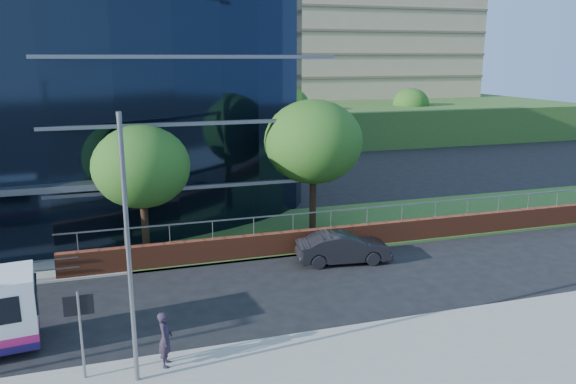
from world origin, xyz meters
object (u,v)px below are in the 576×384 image
object	(u,v)px
tree_far_d	(313,142)
tree_dist_e	(288,106)
parked_car	(343,248)
pedestrian	(165,339)
tree_dist_f	(411,104)
streetlight_east	(128,244)
street_sign	(80,317)
tree_far_c	(141,167)

from	to	relation	value
tree_far_d	tree_dist_e	size ratio (longest dim) A/B	1.14
parked_car	tree_dist_e	bearing A→B (deg)	-5.51
pedestrian	tree_dist_e	bearing A→B (deg)	-10.10
tree_dist_f	tree_dist_e	bearing A→B (deg)	-172.87
streetlight_east	pedestrian	world-z (taller)	streetlight_east
tree_far_d	streetlight_east	distance (m)	15.77
tree_far_d	tree_dist_e	distance (m)	31.06
street_sign	tree_dist_f	xyz separation A→B (m)	(35.50, 43.59, 2.06)
street_sign	tree_dist_e	size ratio (longest dim) A/B	0.43
tree_far_c	tree_dist_e	distance (m)	35.36
street_sign	tree_dist_f	bearing A→B (deg)	50.84
tree_far_d	parked_car	distance (m)	6.33
tree_far_c	streetlight_east	world-z (taller)	streetlight_east
tree_dist_e	pedestrian	xyz separation A→B (m)	(-17.08, -41.61, -3.49)
tree_dist_e	streetlight_east	world-z (taller)	streetlight_east
tree_dist_f	parked_car	distance (m)	43.86
street_sign	tree_far_c	bearing A→B (deg)	76.71
tree_dist_e	parked_car	bearing A→B (deg)	-103.17
streetlight_east	pedestrian	xyz separation A→B (m)	(0.92, 0.57, -3.40)
tree_far_d	pedestrian	size ratio (longest dim) A/B	4.16
street_sign	tree_far_d	bearing A→B (deg)	45.22
street_sign	tree_far_c	xyz separation A→B (m)	(2.50, 10.59, 2.39)
parked_car	pedestrian	world-z (taller)	pedestrian
tree_far_c	tree_dist_f	xyz separation A→B (m)	(33.00, 33.00, -0.33)
streetlight_east	street_sign	bearing A→B (deg)	158.64
street_sign	parked_car	world-z (taller)	street_sign
pedestrian	tree_dist_f	bearing A→B (deg)	-24.97
street_sign	pedestrian	bearing A→B (deg)	-0.48
tree_dist_f	parked_car	size ratio (longest dim) A/B	1.35
tree_dist_e	streetlight_east	size ratio (longest dim) A/B	0.81
street_sign	tree_far_c	distance (m)	11.14
tree_far_c	streetlight_east	xyz separation A→B (m)	(-1.00, -11.17, -0.10)
tree_far_c	tree_dist_e	bearing A→B (deg)	61.26
tree_dist_f	pedestrian	distance (m)	54.82
tree_dist_e	streetlight_east	bearing A→B (deg)	-113.11
tree_dist_e	tree_dist_f	size ratio (longest dim) A/B	1.08
tree_far_d	parked_car	bearing A→B (deg)	-90.90
tree_far_d	parked_car	world-z (taller)	tree_far_d
street_sign	parked_car	distance (m)	13.52
tree_far_d	parked_car	size ratio (longest dim) A/B	1.67
pedestrian	streetlight_east	bearing A→B (deg)	133.68
street_sign	tree_far_d	size ratio (longest dim) A/B	0.38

